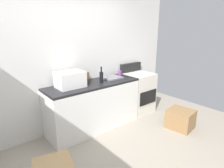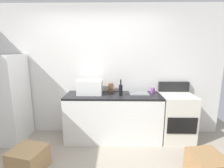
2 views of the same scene
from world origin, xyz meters
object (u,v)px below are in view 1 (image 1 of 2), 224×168
Objects in this scene: knife_block at (86,77)px; cardboard_box_small at (180,119)px; stove_oven at (138,92)px; wine_bottle at (101,77)px; coffee_mug at (120,73)px; microwave at (70,79)px.

cardboard_box_small is (1.32, -1.27, -0.81)m from knife_block.
stove_oven reaches higher than cardboard_box_small.
wine_bottle is (-1.08, -0.07, 0.54)m from stove_oven.
wine_bottle is 0.67m from coffee_mug.
microwave reaches higher than coffee_mug.
stove_oven is at bearing -8.22° from knife_block.
cardboard_box_small is (0.05, -1.09, -0.28)m from stove_oven.
knife_block is at bearing 136.07° from cardboard_box_small.
microwave is 1.53× the size of wine_bottle.
coffee_mug is 1.52m from cardboard_box_small.
microwave reaches higher than stove_oven.
coffee_mug is at bearing 163.18° from stove_oven.
knife_block is (-1.26, 0.18, 0.52)m from stove_oven.
stove_oven is 6.11× the size of knife_block.
wine_bottle is (0.58, -0.10, -0.03)m from microwave.
wine_bottle is at bearing -162.43° from coffee_mug.
microwave reaches higher than cardboard_box_small.
microwave is 1.22m from coffee_mug.
cardboard_box_small is at bearing -33.22° from microwave.
coffee_mug is (-0.44, 0.13, 0.48)m from stove_oven.
stove_oven is 1.76m from microwave.
cardboard_box_small is (1.13, -1.02, -0.83)m from wine_bottle.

